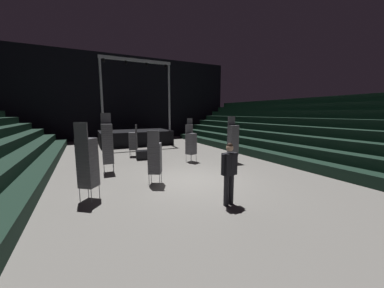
% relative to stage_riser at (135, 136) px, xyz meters
% --- Properties ---
extents(ground_plane, '(22.00, 30.00, 0.10)m').
position_rel_stage_riser_xyz_m(ground_plane, '(-0.00, -10.62, -0.71)').
color(ground_plane, slate).
extents(arena_end_wall, '(22.00, 0.30, 8.00)m').
position_rel_stage_riser_xyz_m(arena_end_wall, '(-0.00, 4.38, 3.34)').
color(arena_end_wall, black).
rests_on(arena_end_wall, ground_plane).
extents(bleacher_bank_right, '(6.00, 24.00, 3.60)m').
position_rel_stage_riser_xyz_m(bleacher_bank_right, '(8.00, -9.62, 1.14)').
color(bleacher_bank_right, black).
rests_on(bleacher_bank_right, ground_plane).
extents(stage_riser, '(5.44, 3.39, 6.41)m').
position_rel_stage_riser_xyz_m(stage_riser, '(0.00, 0.00, 0.00)').
color(stage_riser, black).
rests_on(stage_riser, ground_plane).
extents(man_with_tie, '(0.57, 0.29, 1.76)m').
position_rel_stage_riser_xyz_m(man_with_tie, '(-0.15, -13.10, 0.33)').
color(man_with_tie, black).
rests_on(man_with_tie, ground_plane).
extents(chair_stack_front_left, '(0.56, 0.56, 1.88)m').
position_rel_stage_riser_xyz_m(chair_stack_front_left, '(-1.13, -4.93, 0.28)').
color(chair_stack_front_left, '#B2B5BA').
rests_on(chair_stack_front_left, ground_plane).
extents(chair_stack_front_right, '(0.59, 0.59, 1.96)m').
position_rel_stage_riser_xyz_m(chair_stack_front_right, '(-1.46, -10.43, 0.32)').
color(chair_stack_front_right, '#B2B5BA').
rests_on(chair_stack_front_right, ground_plane).
extents(chair_stack_mid_left, '(0.62, 0.62, 2.31)m').
position_rel_stage_riser_xyz_m(chair_stack_mid_left, '(-3.64, -10.98, 0.49)').
color(chair_stack_mid_left, '#B2B5BA').
rests_on(chair_stack_mid_left, ground_plane).
extents(chair_stack_mid_right, '(0.48, 0.48, 2.39)m').
position_rel_stage_riser_xyz_m(chair_stack_mid_right, '(3.18, -8.80, 0.53)').
color(chair_stack_mid_right, '#B2B5BA').
rests_on(chair_stack_mid_right, ground_plane).
extents(chair_stack_mid_centre, '(0.46, 0.46, 2.56)m').
position_rel_stage_riser_xyz_m(chair_stack_mid_centre, '(-2.82, -8.03, 0.62)').
color(chair_stack_mid_centre, '#B2B5BA').
rests_on(chair_stack_mid_centre, ground_plane).
extents(chair_stack_rear_left, '(0.58, 0.58, 1.96)m').
position_rel_stage_riser_xyz_m(chair_stack_rear_left, '(1.31, -7.70, 0.32)').
color(chair_stack_rear_left, '#B2B5BA').
rests_on(chair_stack_rear_left, ground_plane).
extents(chair_stack_rear_right, '(0.57, 0.57, 2.14)m').
position_rel_stage_riser_xyz_m(chair_stack_rear_right, '(3.66, -2.70, 0.40)').
color(chair_stack_rear_right, '#B2B5BA').
rests_on(chair_stack_rear_right, ground_plane).
extents(equipment_road_case, '(0.97, 0.71, 0.49)m').
position_rel_stage_riser_xyz_m(equipment_road_case, '(-0.76, -5.99, -0.42)').
color(equipment_road_case, black).
rests_on(equipment_road_case, ground_plane).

